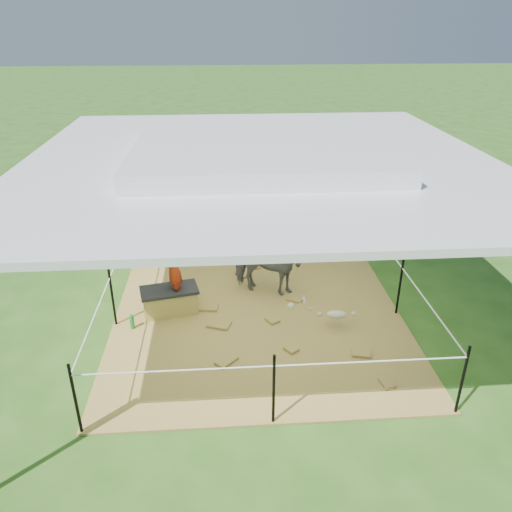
{
  "coord_description": "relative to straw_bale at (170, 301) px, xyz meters",
  "views": [
    {
      "loc": [
        -0.53,
        -6.73,
        4.42
      ],
      "look_at": [
        0.0,
        0.6,
        0.85
      ],
      "focal_mm": 35.0,
      "sensor_mm": 36.0,
      "label": 1
    }
  ],
  "objects": [
    {
      "name": "pony",
      "position": [
        1.63,
        0.48,
        0.33
      ],
      "size": [
        1.33,
        0.93,
        1.03
      ],
      "primitive_type": "imported",
      "rotation": [
        0.0,
        0.0,
        1.23
      ],
      "color": "#525257",
      "rests_on": "hay_patch"
    },
    {
      "name": "rope_fence",
      "position": [
        1.42,
        -0.31,
        0.42
      ],
      "size": [
        4.54,
        4.54,
        1.0
      ],
      "color": "black",
      "rests_on": "ground"
    },
    {
      "name": "distant_person",
      "position": [
        4.19,
        7.45,
        0.28
      ],
      "size": [
        0.54,
        0.45,
        1.0
      ],
      "primitive_type": "imported",
      "rotation": [
        0.0,
        0.0,
        2.99
      ],
      "color": "blue",
      "rests_on": "ground"
    },
    {
      "name": "dark_cloth",
      "position": [
        0.0,
        0.0,
        0.21
      ],
      "size": [
        0.99,
        0.66,
        0.05
      ],
      "primitive_type": "cube",
      "rotation": [
        0.0,
        0.0,
        0.22
      ],
      "color": "black",
      "rests_on": "straw_bale"
    },
    {
      "name": "green_bottle",
      "position": [
        -0.55,
        -0.45,
        -0.07
      ],
      "size": [
        0.08,
        0.08,
        0.24
      ],
      "primitive_type": "cylinder",
      "rotation": [
        0.0,
        0.0,
        0.22
      ],
      "color": "#1B7D2B",
      "rests_on": "hay_patch"
    },
    {
      "name": "ground",
      "position": [
        1.42,
        -0.31,
        -0.22
      ],
      "size": [
        90.0,
        90.0,
        0.0
      ],
      "primitive_type": "plane",
      "color": "#2D5919",
      "rests_on": "ground"
    },
    {
      "name": "picnic_table_near",
      "position": [
        3.1,
        7.37,
        0.15
      ],
      "size": [
        1.96,
        1.56,
        0.74
      ],
      "primitive_type": "cube",
      "rotation": [
        0.0,
        0.0,
        0.17
      ],
      "color": "brown",
      "rests_on": "ground"
    },
    {
      "name": "woman",
      "position": [
        0.1,
        0.0,
        0.7
      ],
      "size": [
        0.32,
        0.42,
        1.02
      ],
      "primitive_type": "imported",
      "rotation": [
        0.0,
        0.0,
        -1.35
      ],
      "color": "#B92D12",
      "rests_on": "straw_bale"
    },
    {
      "name": "canopy_tent",
      "position": [
        1.42,
        -0.31,
        2.47
      ],
      "size": [
        6.3,
        6.3,
        2.9
      ],
      "color": "silver",
      "rests_on": "ground"
    },
    {
      "name": "pink_hat",
      "position": [
        1.63,
        0.48,
        0.91
      ],
      "size": [
        0.32,
        0.32,
        0.15
      ],
      "primitive_type": "cylinder",
      "color": "pink",
      "rests_on": "pony"
    },
    {
      "name": "straw_bale",
      "position": [
        0.0,
        0.0,
        0.0
      ],
      "size": [
        0.92,
        0.6,
        0.38
      ],
      "primitive_type": "cube",
      "rotation": [
        0.0,
        0.0,
        0.22
      ],
      "color": "#A1893A",
      "rests_on": "hay_patch"
    },
    {
      "name": "foal",
      "position": [
        2.6,
        -0.62,
        0.05
      ],
      "size": [
        0.93,
        0.59,
        0.49
      ],
      "primitive_type": null,
      "rotation": [
        0.0,
        0.0,
        -0.13
      ],
      "color": "#C0AD8C",
      "rests_on": "hay_patch"
    },
    {
      "name": "hay_patch",
      "position": [
        1.42,
        -0.31,
        -0.2
      ],
      "size": [
        4.6,
        4.6,
        0.03
      ],
      "primitive_type": "cube",
      "color": "brown",
      "rests_on": "ground"
    },
    {
      "name": "picnic_table_far",
      "position": [
        6.51,
        9.18,
        0.17
      ],
      "size": [
        2.3,
        2.19,
        0.78
      ],
      "primitive_type": "cube",
      "rotation": [
        0.0,
        0.0,
        -0.64
      ],
      "color": "#52301C",
      "rests_on": "ground"
    },
    {
      "name": "trash_barrel",
      "position": [
        4.76,
        5.9,
        0.27
      ],
      "size": [
        0.76,
        0.76,
        0.98
      ],
      "primitive_type": "cylinder",
      "rotation": [
        0.0,
        0.0,
        -0.23
      ],
      "color": "#1844B6",
      "rests_on": "ground"
    }
  ]
}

